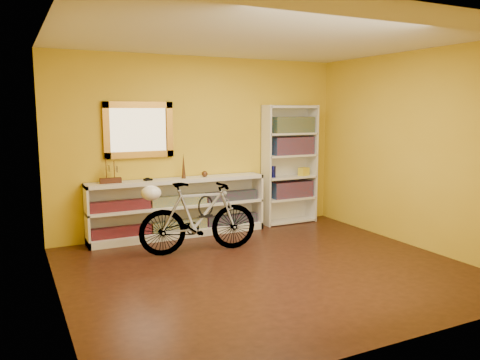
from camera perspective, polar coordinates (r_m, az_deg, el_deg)
name	(u,v)px	position (r m, az deg, el deg)	size (l,w,h in m)	color
floor	(267,269)	(5.62, 3.21, -10.64)	(4.50, 4.00, 0.01)	black
ceiling	(269,37)	(5.36, 3.45, 16.74)	(4.50, 4.00, 0.01)	silver
back_wall	(201,145)	(7.14, -4.65, 4.16)	(4.50, 0.01, 2.60)	gold
left_wall	(53,168)	(4.66, -21.57, 1.32)	(0.01, 4.00, 2.60)	gold
right_wall	(415,150)	(6.74, 20.30, 3.41)	(0.01, 4.00, 2.60)	gold
gilt_mirror	(139,130)	(6.80, -12.05, 5.90)	(0.98, 0.06, 0.78)	brown
wall_socket	(255,209)	(7.65, 1.80, -3.48)	(0.09, 0.01, 0.09)	silver
console_unit	(179,208)	(6.94, -7.35, -3.31)	(2.60, 0.35, 0.85)	silver
cd_row_lower	(180,225)	(6.97, -7.26, -5.39)	(2.50, 0.13, 0.14)	black
cd_row_upper	(179,200)	(6.90, -7.31, -2.45)	(2.50, 0.13, 0.14)	navy
model_ship	(110,171)	(6.60, -15.31, 1.07)	(0.28, 0.11, 0.33)	#391A10
toy_car	(148,181)	(6.73, -10.97, -0.07)	(0.00, 0.00, 0.00)	black
bronze_ornament	(184,166)	(6.87, -6.79, 1.70)	(0.06, 0.06, 0.36)	#52311C
decorative_orb	(205,174)	(7.00, -4.27, 0.74)	(0.09, 0.09, 0.09)	#52311C
bookcase	(290,165)	(7.68, 5.96, 1.83)	(0.90, 0.30, 1.90)	silver
book_row_a	(292,189)	(7.77, 6.23, -1.12)	(0.70, 0.22, 0.26)	maroon
book_row_b	(292,146)	(7.68, 6.32, 4.10)	(0.70, 0.22, 0.28)	maroon
book_row_c	(293,125)	(7.66, 6.36, 6.60)	(0.70, 0.22, 0.25)	#1A4C5C
travel_mug	(273,172)	(7.52, 4.00, 0.99)	(0.08, 0.08, 0.18)	#151995
red_tin	(278,127)	(7.56, 4.62, 6.32)	(0.14, 0.14, 0.17)	maroon
yellow_bag	(304,172)	(7.80, 7.66, 1.01)	(0.17, 0.11, 0.13)	yellow
bicycle	(199,217)	(6.14, -4.97, -4.46)	(1.57, 0.41, 0.93)	silver
helmet	(151,193)	(5.94, -10.63, -1.54)	(0.25, 0.24, 0.19)	white
u_lock	(206,206)	(6.13, -4.15, -3.14)	(0.21, 0.21, 0.02)	black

